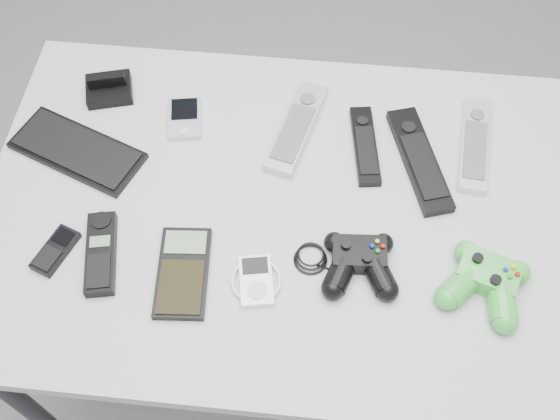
# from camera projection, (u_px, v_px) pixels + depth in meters

# --- Properties ---
(floor) EXTENTS (3.50, 3.50, 0.00)m
(floor) POSITION_uv_depth(u_px,v_px,m) (285.00, 344.00, 1.90)
(floor) COLOR gray
(floor) RESTS_ON ground
(desk) EXTENTS (1.18, 0.76, 0.79)m
(desk) POSITION_uv_depth(u_px,v_px,m) (295.00, 227.00, 1.28)
(desk) COLOR #979799
(desk) RESTS_ON floor
(pda_keyboard) EXTENTS (0.28, 0.20, 0.02)m
(pda_keyboard) POSITION_uv_depth(u_px,v_px,m) (77.00, 150.00, 1.28)
(pda_keyboard) COLOR black
(pda_keyboard) RESTS_ON desk
(dock_bracket) EXTENTS (0.11, 0.10, 0.05)m
(dock_bracket) POSITION_uv_depth(u_px,v_px,m) (108.00, 85.00, 1.34)
(dock_bracket) COLOR black
(dock_bracket) RESTS_ON desk
(pda) EXTENTS (0.08, 0.11, 0.02)m
(pda) POSITION_uv_depth(u_px,v_px,m) (185.00, 118.00, 1.32)
(pda) COLOR #B4B4BB
(pda) RESTS_ON desk
(remote_silver_a) EXTENTS (0.11, 0.24, 0.03)m
(remote_silver_a) POSITION_uv_depth(u_px,v_px,m) (297.00, 127.00, 1.30)
(remote_silver_a) COLOR #B4B4BB
(remote_silver_a) RESTS_ON desk
(remote_black_a) EXTENTS (0.07, 0.19, 0.02)m
(remote_black_a) POSITION_uv_depth(u_px,v_px,m) (365.00, 145.00, 1.28)
(remote_black_a) COLOR black
(remote_black_a) RESTS_ON desk
(remote_black_b) EXTENTS (0.13, 0.25, 0.02)m
(remote_black_b) POSITION_uv_depth(u_px,v_px,m) (419.00, 159.00, 1.26)
(remote_black_b) COLOR black
(remote_black_b) RESTS_ON desk
(remote_silver_b) EXTENTS (0.07, 0.23, 0.02)m
(remote_silver_b) POSITION_uv_depth(u_px,v_px,m) (475.00, 144.00, 1.28)
(remote_silver_b) COLOR silver
(remote_silver_b) RESTS_ON desk
(mobile_phone) EXTENTS (0.07, 0.11, 0.02)m
(mobile_phone) POSITION_uv_depth(u_px,v_px,m) (55.00, 250.00, 1.16)
(mobile_phone) COLOR black
(mobile_phone) RESTS_ON desk
(cordless_handset) EXTENTS (0.08, 0.17, 0.02)m
(cordless_handset) POSITION_uv_depth(u_px,v_px,m) (101.00, 253.00, 1.16)
(cordless_handset) COLOR black
(cordless_handset) RESTS_ON desk
(calculator) EXTENTS (0.10, 0.18, 0.02)m
(calculator) POSITION_uv_depth(u_px,v_px,m) (183.00, 272.00, 1.14)
(calculator) COLOR black
(calculator) RESTS_ON desk
(mp3_player) EXTENTS (0.10, 0.11, 0.02)m
(mp3_player) POSITION_uv_depth(u_px,v_px,m) (256.00, 281.00, 1.13)
(mp3_player) COLOR white
(mp3_player) RESTS_ON desk
(controller_black) EXTENTS (0.23, 0.16, 0.05)m
(controller_black) POSITION_uv_depth(u_px,v_px,m) (359.00, 261.00, 1.14)
(controller_black) COLOR black
(controller_black) RESTS_ON desk
(controller_green) EXTENTS (0.19, 0.19, 0.05)m
(controller_green) POSITION_uv_depth(u_px,v_px,m) (486.00, 280.00, 1.11)
(controller_green) COLOR green
(controller_green) RESTS_ON desk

